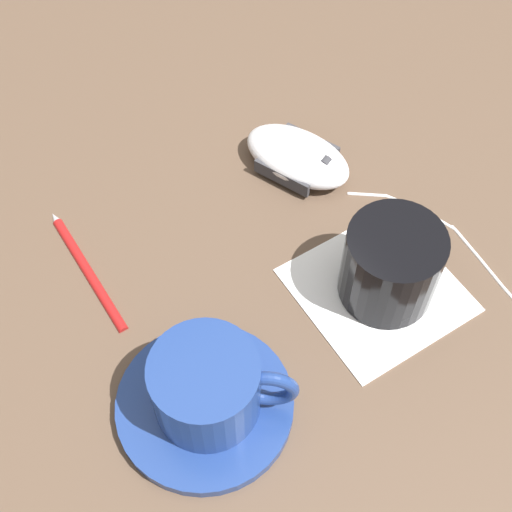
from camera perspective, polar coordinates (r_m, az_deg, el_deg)
The scene contains 8 objects.
ground_plane at distance 0.62m, azimuth 4.77°, elevation -4.24°, with size 3.00×3.00×0.00m, color brown.
saucer at distance 0.58m, azimuth -4.10°, elevation -11.81°, with size 0.14×0.14×0.01m, color navy.
coffee_cup at distance 0.54m, azimuth -3.81°, elevation -10.36°, with size 0.10×0.09×0.06m.
computer_mouse at distance 0.70m, azimuth 3.35°, elevation 7.96°, with size 0.10×0.13×0.03m.
mouse_cable at distance 0.67m, azimuth 16.91°, elevation -0.60°, with size 0.06×0.27×0.00m.
napkin_under_glass at distance 0.64m, azimuth 9.68°, elevation -2.65°, with size 0.13×0.13×0.00m, color white.
drinking_glass at distance 0.61m, azimuth 10.75°, elevation -0.72°, with size 0.08×0.08×0.08m, color black.
pen at distance 0.65m, azimuth -13.46°, elevation -0.88°, with size 0.01×0.15×0.01m.
Camera 1 is at (-0.21, -0.23, 0.54)m, focal length 50.00 mm.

